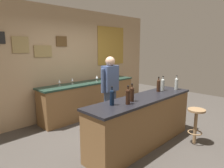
{
  "coord_description": "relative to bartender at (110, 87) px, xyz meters",
  "views": [
    {
      "loc": [
        -2.87,
        -2.49,
        1.83
      ],
      "look_at": [
        0.05,
        0.45,
        1.05
      ],
      "focal_mm": 31.95,
      "sensor_mm": 36.0,
      "label": 1
    }
  ],
  "objects": [
    {
      "name": "bar_stool",
      "position": [
        0.6,
        -1.7,
        -0.48
      ],
      "size": [
        0.32,
        0.32,
        0.68
      ],
      "color": "olive",
      "rests_on": "ground_plane"
    },
    {
      "name": "side_counter",
      "position": [
        0.24,
        1.03,
        -0.48
      ],
      "size": [
        2.85,
        0.56,
        0.9
      ],
      "color": "brown",
      "rests_on": "ground_plane"
    },
    {
      "name": "wine_glass_c",
      "position": [
        0.45,
        0.98,
        0.07
      ],
      "size": [
        0.07,
        0.07,
        0.16
      ],
      "color": "silver",
      "rests_on": "side_counter"
    },
    {
      "name": "wine_glass_d",
      "position": [
        0.85,
        1.0,
        0.07
      ],
      "size": [
        0.07,
        0.07,
        0.16
      ],
      "color": "silver",
      "rests_on": "side_counter"
    },
    {
      "name": "coffee_mug",
      "position": [
        1.09,
        1.03,
        0.01
      ],
      "size": [
        0.12,
        0.08,
        0.09
      ],
      "color": "#B2332D",
      "rests_on": "side_counter"
    },
    {
      "name": "wine_bottle_c",
      "position": [
        -0.5,
        -1.04,
        0.12
      ],
      "size": [
        0.07,
        0.07,
        0.31
      ],
      "color": "black",
      "rests_on": "bar_counter"
    },
    {
      "name": "bar_counter",
      "position": [
        -0.16,
        -1.02,
        -0.47
      ],
      "size": [
        2.47,
        0.6,
        0.92
      ],
      "color": "brown",
      "rests_on": "ground_plane"
    },
    {
      "name": "wine_glass_b",
      "position": [
        -0.26,
        1.1,
        0.07
      ],
      "size": [
        0.07,
        0.07,
        0.16
      ],
      "color": "silver",
      "rests_on": "side_counter"
    },
    {
      "name": "wine_bottle_b",
      "position": [
        -0.68,
        -1.1,
        0.12
      ],
      "size": [
        0.07,
        0.07,
        0.31
      ],
      "color": "black",
      "rests_on": "bar_counter"
    },
    {
      "name": "wine_bottle_a",
      "position": [
        -0.9,
        -0.96,
        0.12
      ],
      "size": [
        0.07,
        0.07,
        0.31
      ],
      "color": "black",
      "rests_on": "bar_counter"
    },
    {
      "name": "ground_plane",
      "position": [
        -0.16,
        -0.62,
        -0.94
      ],
      "size": [
        10.0,
        10.0,
        0.0
      ],
      "primitive_type": "plane",
      "color": "#423D38"
    },
    {
      "name": "wine_glass_a",
      "position": [
        -0.62,
        1.12,
        0.07
      ],
      "size": [
        0.07,
        0.07,
        0.16
      ],
      "color": "silver",
      "rests_on": "side_counter"
    },
    {
      "name": "back_wall",
      "position": [
        -0.13,
        1.41,
        0.48
      ],
      "size": [
        6.0,
        0.09,
        2.8
      ],
      "color": "tan",
      "rests_on": "ground_plane"
    },
    {
      "name": "bartender",
      "position": [
        0.0,
        0.0,
        0.0
      ],
      "size": [
        0.52,
        0.21,
        1.62
      ],
      "color": "#384766",
      "rests_on": "ground_plane"
    },
    {
      "name": "wine_bottle_f",
      "position": [
        0.9,
        -1.11,
        0.12
      ],
      "size": [
        0.07,
        0.07,
        0.31
      ],
      "color": "#999E99",
      "rests_on": "bar_counter"
    },
    {
      "name": "wine_bottle_e",
      "position": [
        0.61,
        -0.95,
        0.12
      ],
      "size": [
        0.07,
        0.07,
        0.31
      ],
      "color": "#999E99",
      "rests_on": "bar_counter"
    },
    {
      "name": "wine_bottle_d",
      "position": [
        0.47,
        -0.94,
        0.12
      ],
      "size": [
        0.07,
        0.07,
        0.31
      ],
      "color": "black",
      "rests_on": "bar_counter"
    }
  ]
}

